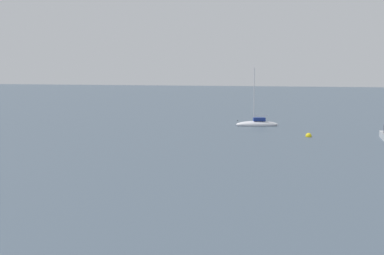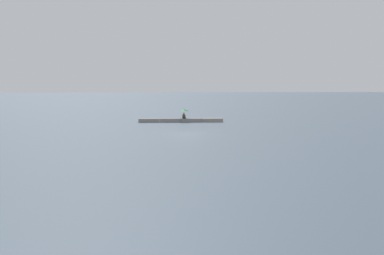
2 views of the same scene
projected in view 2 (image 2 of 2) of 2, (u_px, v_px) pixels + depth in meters
ground_plane at (188, 134)px, 54.07m from camera, size 500.00×500.00×0.00m
seawall_pier at (181, 120)px, 70.35m from camera, size 11.39×1.55×0.52m
person_seated_brown_left at (184, 117)px, 70.20m from camera, size 0.46×0.65×0.73m
umbrella_open_green at (184, 110)px, 70.27m from camera, size 1.45×1.45×1.31m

